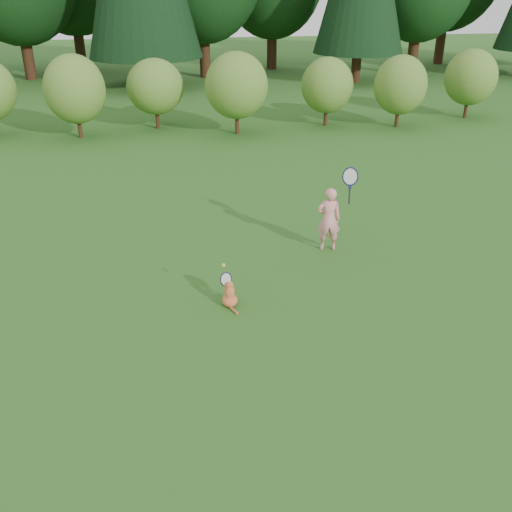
{
  "coord_description": "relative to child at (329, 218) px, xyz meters",
  "views": [
    {
      "loc": [
        -1.18,
        -8.0,
        5.04
      ],
      "look_at": [
        0.2,
        0.8,
        0.7
      ],
      "focal_mm": 40.0,
      "sensor_mm": 36.0,
      "label": 1
    }
  ],
  "objects": [
    {
      "name": "child",
      "position": [
        0.0,
        0.0,
        0.0
      ],
      "size": [
        0.77,
        0.5,
        1.98
      ],
      "rotation": [
        0.0,
        0.0,
        3.02
      ],
      "color": "pink",
      "rests_on": "ground"
    },
    {
      "name": "cat",
      "position": [
        -2.26,
        -1.91,
        -0.46
      ],
      "size": [
        0.33,
        0.62,
        0.63
      ],
      "rotation": [
        0.0,
        0.0,
        -0.06
      ],
      "color": "#B34C22",
      "rests_on": "ground"
    },
    {
      "name": "shrub_row",
      "position": [
        -1.94,
        10.68,
        0.7
      ],
      "size": [
        28.0,
        3.0,
        2.8
      ],
      "primitive_type": null,
      "color": "#4A6D21",
      "rests_on": "ground"
    },
    {
      "name": "tennis_ball",
      "position": [
        -2.34,
        -1.79,
        0.01
      ],
      "size": [
        0.07,
        0.07,
        0.07
      ],
      "color": "#B0CB17",
      "rests_on": "ground"
    },
    {
      "name": "ground",
      "position": [
        -1.94,
        -2.32,
        -0.7
      ],
      "size": [
        100.0,
        100.0,
        0.0
      ],
      "primitive_type": "plane",
      "color": "#235618",
      "rests_on": "ground"
    }
  ]
}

